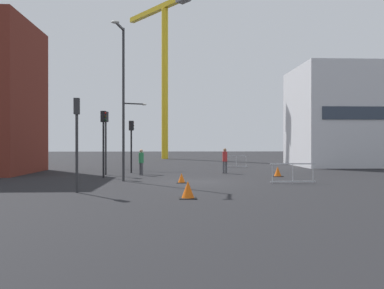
% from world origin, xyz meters
% --- Properties ---
extents(ground, '(160.00, 160.00, 0.00)m').
position_xyz_m(ground, '(0.00, 0.00, 0.00)').
color(ground, black).
extents(office_block, '(11.59, 8.52, 9.32)m').
position_xyz_m(office_block, '(16.06, 14.90, 4.66)').
color(office_block, silver).
rests_on(office_block, ground).
extents(construction_crane, '(9.06, 11.17, 21.65)m').
position_xyz_m(construction_crane, '(-2.70, 32.30, 13.98)').
color(construction_crane, yellow).
rests_on(construction_crane, ground).
extents(streetlamp_tall, '(0.53, 1.67, 8.67)m').
position_xyz_m(streetlamp_tall, '(-4.14, 0.40, 5.00)').
color(streetlamp_tall, '#2D2D30').
rests_on(streetlamp_tall, ground).
extents(streetlamp_short, '(1.91, 0.82, 5.54)m').
position_xyz_m(streetlamp_short, '(-5.14, 10.81, 3.41)').
color(streetlamp_short, '#232326').
rests_on(streetlamp_short, ground).
extents(traffic_light_crosswalk, '(0.27, 0.38, 4.12)m').
position_xyz_m(traffic_light_crosswalk, '(-5.47, -4.42, 2.76)').
color(traffic_light_crosswalk, '#2D2D30').
rests_on(traffic_light_crosswalk, ground).
extents(traffic_light_corner, '(0.37, 0.37, 4.29)m').
position_xyz_m(traffic_light_corner, '(-5.89, 5.00, 2.86)').
color(traffic_light_corner, '#2D2D30').
rests_on(traffic_light_corner, ground).
extents(traffic_light_median, '(0.38, 0.36, 4.18)m').
position_xyz_m(traffic_light_median, '(-5.67, 3.01, 2.79)').
color(traffic_light_median, black).
rests_on(traffic_light_median, ground).
extents(traffic_light_far, '(0.38, 0.36, 3.78)m').
position_xyz_m(traffic_light_far, '(-4.36, 6.87, 2.55)').
color(traffic_light_far, black).
rests_on(traffic_light_far, ground).
extents(pedestrian_walking, '(0.34, 0.34, 1.79)m').
position_xyz_m(pedestrian_walking, '(2.37, 6.04, 1.05)').
color(pedestrian_walking, '#4C4C51').
rests_on(pedestrian_walking, ground).
extents(pedestrian_waiting, '(0.34, 0.34, 1.75)m').
position_xyz_m(pedestrian_waiting, '(-3.46, 4.68, 1.02)').
color(pedestrian_waiting, '#4C4C51').
rests_on(pedestrian_waiting, ground).
extents(safety_barrier_right_run, '(1.92, 0.26, 1.08)m').
position_xyz_m(safety_barrier_right_run, '(4.24, 12.76, 0.56)').
color(safety_barrier_right_run, '#B2B5BA').
rests_on(safety_barrier_right_run, ground).
extents(safety_barrier_rear, '(2.46, 0.11, 1.08)m').
position_xyz_m(safety_barrier_rear, '(5.11, -1.03, 0.56)').
color(safety_barrier_rear, '#B2B5BA').
rests_on(safety_barrier_rear, ground).
extents(traffic_cone_by_barrier, '(0.53, 0.53, 0.53)m').
position_xyz_m(traffic_cone_by_barrier, '(-0.84, -0.51, 0.24)').
color(traffic_cone_by_barrier, black).
rests_on(traffic_cone_by_barrier, ground).
extents(traffic_cone_orange, '(0.67, 0.67, 0.68)m').
position_xyz_m(traffic_cone_orange, '(-0.69, -6.45, 0.32)').
color(traffic_cone_orange, black).
rests_on(traffic_cone_orange, ground).
extents(traffic_cone_striped, '(0.63, 0.63, 0.63)m').
position_xyz_m(traffic_cone_striped, '(5.44, 3.29, 0.29)').
color(traffic_cone_striped, black).
rests_on(traffic_cone_striped, ground).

